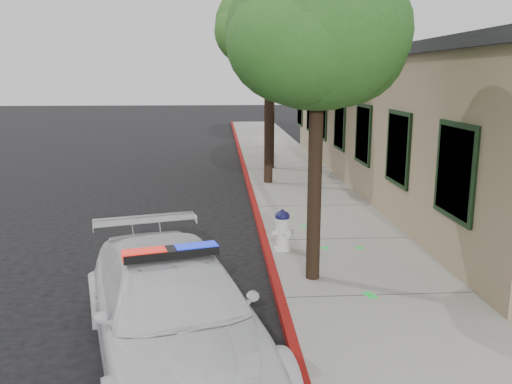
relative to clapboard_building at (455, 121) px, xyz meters
The scene contains 9 objects.
ground 11.42m from the clapboard_building, 126.62° to the right, with size 120.00×120.00×0.00m, color black.
sidewalk 8.13m from the clapboard_building, 130.31° to the right, with size 3.20×60.00×0.15m, color gray.
red_curb 9.18m from the clapboard_building, 137.85° to the right, with size 0.14×60.00×0.16m, color maroon.
clapboard_building is the anchor object (origin of this frame).
police_car 13.40m from the clapboard_building, 127.81° to the right, with size 3.16×5.13×1.51m.
fire_hydrant 9.33m from the clapboard_building, 133.59° to the right, with size 0.47×0.41×0.83m.
street_tree_near 10.34m from the clapboard_building, 126.11° to the right, with size 2.96×2.91×5.32m.
street_tree_mid 6.62m from the clapboard_building, behind, with size 3.41×3.38×6.36m.
street_tree_far 6.80m from the clapboard_building, 151.10° to the left, with size 3.21×2.99×5.65m.
Camera 1 is at (-0.86, -7.79, 3.55)m, focal length 37.47 mm.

